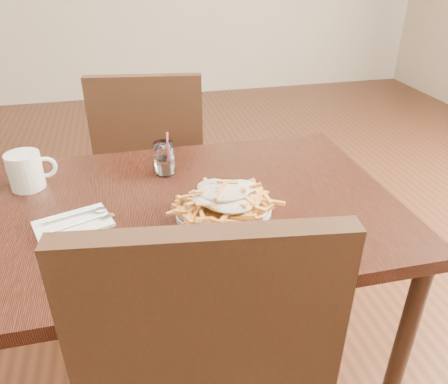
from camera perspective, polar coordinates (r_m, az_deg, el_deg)
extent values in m
plane|color=black|center=(1.77, -3.70, -22.67)|extent=(7.00, 7.00, 0.00)
cube|color=black|center=(1.27, -4.75, -2.18)|extent=(1.20, 0.80, 0.04)
cylinder|color=black|center=(1.45, 21.95, -19.38)|extent=(0.05, 0.05, 0.71)
cylinder|color=black|center=(1.81, -23.74, -8.49)|extent=(0.05, 0.05, 0.71)
cylinder|color=black|center=(1.90, 10.67, -4.30)|extent=(0.05, 0.05, 0.71)
cube|color=#311C10|center=(0.82, -2.08, -20.27)|extent=(0.48, 0.11, 0.52)
cube|color=#311C10|center=(2.10, -8.95, 2.66)|extent=(0.51, 0.51, 0.04)
cube|color=#311C10|center=(1.81, -9.95, 7.26)|extent=(0.45, 0.11, 0.49)
cylinder|color=#311C10|center=(2.37, -3.66, -0.18)|extent=(0.04, 0.04, 0.44)
cylinder|color=#311C10|center=(2.40, -12.82, -0.56)|extent=(0.04, 0.04, 0.44)
cylinder|color=#311C10|center=(2.05, -3.36, -5.51)|extent=(0.04, 0.04, 0.44)
cylinder|color=#311C10|center=(2.08, -14.00, -5.87)|extent=(0.04, 0.04, 0.44)
torus|color=black|center=(1.20, 0.00, -2.35)|extent=(0.25, 0.25, 0.01)
ellipsoid|color=beige|center=(1.17, 0.00, 0.32)|extent=(0.24, 0.22, 0.03)
cube|color=white|center=(1.22, -19.10, -3.99)|extent=(0.22, 0.18, 0.01)
cylinder|color=white|center=(1.41, -7.78, 4.38)|extent=(0.06, 0.06, 0.10)
cylinder|color=white|center=(1.42, -7.71, 3.45)|extent=(0.06, 0.06, 0.05)
cylinder|color=#F55D89|center=(1.41, -7.45, 5.31)|extent=(0.01, 0.04, 0.14)
cylinder|color=white|center=(1.44, -24.52, 2.53)|extent=(0.10, 0.10, 0.11)
torus|color=white|center=(1.44, -22.29, 3.00)|extent=(0.07, 0.03, 0.07)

